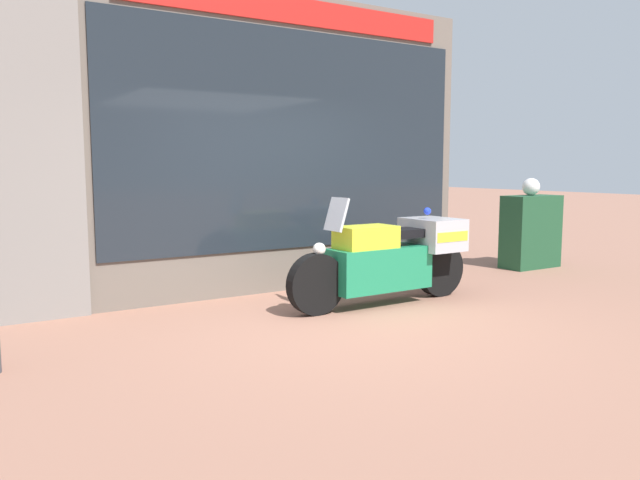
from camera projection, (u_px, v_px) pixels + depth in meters
ground_plane at (343, 324)px, 6.30m from camera, size 60.00×60.00×0.00m
shop_building at (218, 143)px, 7.51m from camera, size 6.30×0.55×3.71m
window_display at (285, 253)px, 8.20m from camera, size 4.76×0.30×1.87m
paramedic_motorcycle at (393, 256)px, 7.21m from camera, size 2.47×0.70×1.25m
utility_cabinet at (531, 232)px, 9.75m from camera, size 0.95×0.45×1.13m
white_helmet at (531, 187)px, 9.70m from camera, size 0.27×0.27×0.27m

